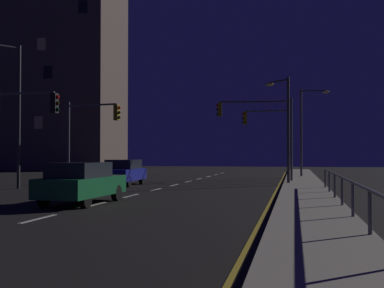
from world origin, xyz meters
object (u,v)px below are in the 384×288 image
at_px(car, 82,182).
at_px(traffic_light_near_right, 258,121).
at_px(traffic_light_far_right, 24,120).
at_px(street_lamp_across_street, 306,123).
at_px(car_oncoming, 123,172).
at_px(building_distant, 60,64).
at_px(traffic_light_far_center, 268,129).
at_px(street_lamp_far_end, 284,118).
at_px(traffic_light_mid_right, 91,126).
at_px(street_lamp_mid_block, 13,103).

height_order(car, traffic_light_near_right, traffic_light_near_right).
xyz_separation_m(traffic_light_far_right, street_lamp_across_street, (13.74, 19.09, 0.88)).
xyz_separation_m(car_oncoming, traffic_light_far_right, (-2.60, -6.67, 2.75)).
bearing_deg(building_distant, traffic_light_far_center, -37.70).
bearing_deg(street_lamp_far_end, car, -118.09).
bearing_deg(building_distant, traffic_light_near_right, -41.85).
relative_size(traffic_light_near_right, street_lamp_across_street, 0.79).
height_order(car, traffic_light_mid_right, traffic_light_mid_right).
height_order(traffic_light_far_right, street_lamp_far_end, street_lamp_far_end).
bearing_deg(car_oncoming, traffic_light_far_right, -111.30).
distance_m(traffic_light_near_right, street_lamp_across_street, 8.08).
distance_m(car_oncoming, street_lamp_far_end, 10.52).
bearing_deg(traffic_light_mid_right, street_lamp_mid_block, -121.69).
xyz_separation_m(car_oncoming, street_lamp_mid_block, (-4.86, -4.06, 3.90)).
height_order(car_oncoming, traffic_light_near_right, traffic_light_near_right).
height_order(traffic_light_near_right, street_lamp_far_end, street_lamp_far_end).
bearing_deg(car_oncoming, street_lamp_across_street, 48.11).
height_order(car_oncoming, traffic_light_mid_right, traffic_light_mid_right).
xyz_separation_m(traffic_light_mid_right, street_lamp_mid_block, (-2.65, -4.29, 1.05)).
height_order(traffic_light_mid_right, street_lamp_mid_block, street_lamp_mid_block).
bearing_deg(car_oncoming, traffic_light_mid_right, 174.08).
bearing_deg(traffic_light_near_right, traffic_light_mid_right, -154.32).
height_order(car_oncoming, street_lamp_across_street, street_lamp_across_street).
bearing_deg(traffic_light_far_center, car_oncoming, -135.90).
relative_size(car_oncoming, traffic_light_far_center, 0.85).
bearing_deg(street_lamp_across_street, street_lamp_far_end, -99.06).
xyz_separation_m(car, traffic_light_near_right, (5.49, 15.89, 3.31)).
height_order(traffic_light_far_center, street_lamp_far_end, street_lamp_far_end).
bearing_deg(building_distant, street_lamp_mid_block, -66.39).
bearing_deg(traffic_light_far_center, street_lamp_far_end, -76.34).
height_order(car, street_lamp_far_end, street_lamp_far_end).
distance_m(street_lamp_across_street, building_distant, 36.39).
bearing_deg(car, street_lamp_across_street, 69.28).
relative_size(traffic_light_mid_right, street_lamp_across_street, 0.74).
bearing_deg(street_lamp_across_street, car, -110.72).
distance_m(street_lamp_far_end, building_distant, 40.79).
height_order(traffic_light_near_right, street_lamp_mid_block, street_lamp_mid_block).
relative_size(traffic_light_mid_right, building_distant, 0.19).
xyz_separation_m(car_oncoming, building_distant, (-19.57, 29.61, 12.89)).
distance_m(car, traffic_light_near_right, 17.14).
bearing_deg(traffic_light_mid_right, street_lamp_far_end, 12.09).
bearing_deg(car_oncoming, traffic_light_near_right, 32.85).
distance_m(traffic_light_near_right, traffic_light_far_center, 3.06).
bearing_deg(street_lamp_far_end, street_lamp_mid_block, -154.76).
xyz_separation_m(street_lamp_mid_block, street_lamp_far_end, (14.46, 6.82, -0.59)).
bearing_deg(car_oncoming, building_distant, 123.47).
bearing_deg(car, traffic_light_far_right, 139.94).
relative_size(car_oncoming, street_lamp_far_end, 0.68).
distance_m(street_lamp_across_street, street_lamp_mid_block, 22.97).
distance_m(traffic_light_far_right, building_distant, 41.32).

